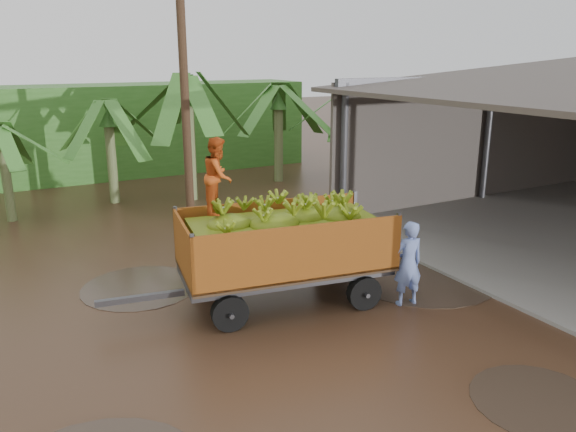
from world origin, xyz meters
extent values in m
plane|color=black|center=(0.00, 0.00, 0.00)|extent=(100.00, 100.00, 0.00)
cube|color=#383330|center=(11.00, 5.90, 2.00)|extent=(12.00, 0.12, 4.00)
cube|color=#2D661E|center=(-2.00, 16.00, 1.80)|extent=(22.00, 3.00, 3.60)
cube|color=#47474C|center=(-1.50, 2.13, 0.49)|extent=(1.58, 0.36, 0.11)
imported|color=#BE4916|center=(0.12, 2.21, 2.57)|extent=(0.85, 0.89, 1.44)
imported|color=#6D83C7|center=(3.27, 0.44, 0.85)|extent=(0.67, 0.48, 1.70)
cylinder|color=#47301E|center=(1.44, 7.90, 3.72)|extent=(0.24, 0.24, 7.44)
camera|label=1|loc=(-3.63, -7.38, 4.74)|focal=35.00mm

